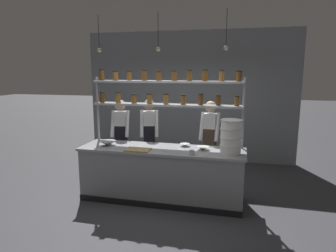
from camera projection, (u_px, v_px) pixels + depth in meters
name	position (u px, v px, depth m)	size (l,w,h in m)	color
ground_plane	(162.00, 199.00, 5.23)	(40.00, 40.00, 0.00)	#3D3D42
back_wall	(189.00, 96.00, 7.45)	(5.20, 0.12, 3.17)	gray
prep_counter	(162.00, 174.00, 5.14)	(2.80, 0.76, 0.92)	gray
spice_shelf_unit	(166.00, 95.00, 5.22)	(2.68, 0.28, 2.24)	#999BA0
chef_left	(121.00, 135.00, 5.96)	(0.40, 0.32, 1.65)	black
chef_center	(149.00, 135.00, 5.93)	(0.41, 0.34, 1.66)	black
chef_right	(210.00, 138.00, 5.63)	(0.38, 0.31, 1.66)	black
container_stack	(231.00, 137.00, 4.66)	(0.34, 0.34, 0.55)	white
cutting_board	(138.00, 150.00, 4.91)	(0.40, 0.26, 0.02)	#A88456
prep_bowl_near_left	(108.00, 143.00, 5.24)	(0.29, 0.29, 0.08)	#B2B7BC
prep_bowl_center_front	(185.00, 145.00, 5.18)	(0.17, 0.17, 0.05)	silver
prep_bowl_center_back	(203.00, 148.00, 4.95)	(0.21, 0.21, 0.06)	silver
serving_cup_front	(192.00, 153.00, 4.63)	(0.08, 0.08, 0.08)	#B2B7BC
pendant_light_row	(159.00, 47.00, 4.77)	(2.16, 0.07, 0.60)	black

